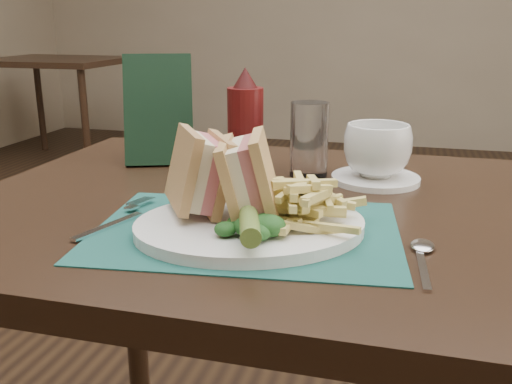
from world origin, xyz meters
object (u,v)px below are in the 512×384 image
Objects in this scene: table_bg_left at (60,111)px; coffee_cup at (377,150)px; plate at (250,226)px; placemat at (247,231)px; sandwich_half_a at (183,172)px; saucer at (375,179)px; drinking_glass at (309,140)px; sandwich_half_b at (233,176)px; ketchup_bottle at (245,120)px; check_presenter at (158,110)px.

coffee_cup reaches higher than table_bg_left.
plate is (2.25, -2.94, 0.38)m from table_bg_left.
placemat is (2.24, -2.93, 0.38)m from table_bg_left.
saucer is at bearing 17.65° from sandwich_half_a.
plate is 0.32m from saucer.
sandwich_half_b is at bearing -99.57° from drinking_glass.
coffee_cup is at bearing 47.73° from sandwich_half_b.
placemat is 0.33m from ketchup_bottle.
check_presenter is (-0.17, 0.01, 0.01)m from ketchup_bottle.
ketchup_bottle reaches higher than saucer.
sandwich_half_a is 0.61× the size of ketchup_bottle.
sandwich_half_b is 0.75× the size of saucer.
table_bg_left is at bearing 130.77° from drinking_glass.
sandwich_half_b is (0.07, 0.00, -0.00)m from sandwich_half_a.
check_presenter is at bearing 175.80° from saucer.
coffee_cup is 0.54× the size of check_presenter.
ketchup_bottle reaches higher than table_bg_left.
sandwich_half_b is at bearing -120.82° from saucer.
placemat is at bearing -29.46° from sandwich_half_b.
sandwich_half_b is 0.31m from ketchup_bottle.
table_bg_left is at bearing 132.10° from coffee_cup.
placemat is 0.32m from saucer.
check_presenter is (-0.26, 0.32, 0.10)m from placemat.
placemat is at bearing -71.15° from check_presenter.
sandwich_half_a is at bearing 150.82° from plate.
sandwich_half_a is at bearing -53.65° from table_bg_left.
table_bg_left is 3.59m from coffee_cup.
table_bg_left is at bearing 132.10° from saucer.
ketchup_bottle is at bearing -23.63° from check_presenter.
check_presenter is at bearing 116.69° from sandwich_half_b.
ketchup_bottle is (-0.10, 0.31, 0.08)m from plate.
table_bg_left is 6.92× the size of drinking_glass.
plate is at bearing -94.44° from drinking_glass.
saucer is (0.17, 0.28, -0.07)m from sandwich_half_b.
table_bg_left is 6.00× the size of saucer.
ketchup_bottle reaches higher than plate.
table_bg_left is at bearing 106.22° from check_presenter.
plate reaches higher than placemat.
drinking_glass is 0.30m from check_presenter.
sandwich_half_b is at bearing -52.78° from table_bg_left.
plate is 0.31m from drinking_glass.
check_presenter is (-0.27, 0.32, 0.09)m from plate.
sandwich_half_a is at bearing -81.56° from check_presenter.
coffee_cup is 0.61× the size of ketchup_bottle.
sandwich_half_a reaches higher than plate.
sandwich_half_b is 0.33m from coffee_cup.
placemat is at bearing -73.76° from ketchup_bottle.
drinking_glass is (0.05, 0.29, -0.01)m from sandwich_half_b.
plate is 2.65× the size of sandwich_half_a.
coffee_cup reaches higher than placemat.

